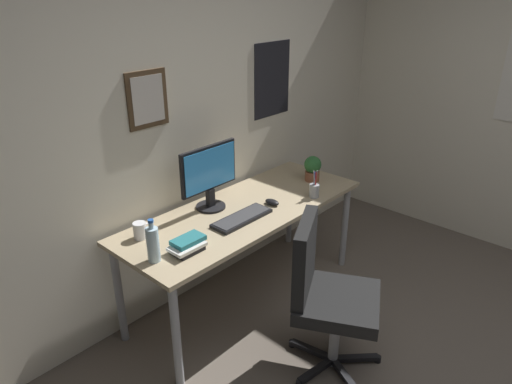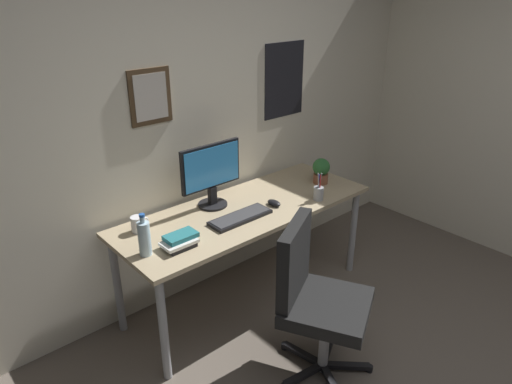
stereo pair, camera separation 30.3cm
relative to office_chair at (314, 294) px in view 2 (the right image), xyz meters
name	(u,v)px [view 2 (the right image)]	position (x,y,z in m)	size (l,w,h in m)	color
wall_back	(197,115)	(0.09, 1.19, 0.77)	(4.40, 0.10, 2.60)	beige
desk	(246,217)	(0.16, 0.77, 0.13)	(1.82, 0.68, 0.73)	tan
office_chair	(314,294)	(0.00, 0.00, 0.00)	(0.62, 0.62, 0.95)	black
monitor	(211,173)	(0.02, 0.96, 0.44)	(0.46, 0.20, 0.43)	black
keyboard	(240,217)	(0.03, 0.67, 0.21)	(0.43, 0.15, 0.03)	black
computer_mouse	(274,203)	(0.33, 0.67, 0.22)	(0.06, 0.11, 0.04)	black
water_bottle	(144,238)	(-0.64, 0.69, 0.31)	(0.07, 0.07, 0.25)	silver
coffee_mug_near	(138,224)	(-0.54, 0.96, 0.25)	(0.12, 0.08, 0.10)	white
potted_plant	(321,170)	(0.86, 0.73, 0.31)	(0.13, 0.13, 0.20)	brown
pen_cup	(319,193)	(0.62, 0.54, 0.26)	(0.07, 0.07, 0.20)	#9EA0A5
book_stack_left	(180,241)	(-0.45, 0.64, 0.24)	(0.22, 0.14, 0.07)	black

